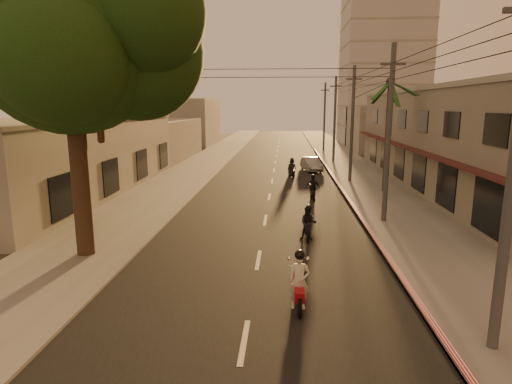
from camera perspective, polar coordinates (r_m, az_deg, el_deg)
ground at (r=15.28m, az=-0.16°, el=-11.70°), size 160.00×160.00×0.00m
road at (r=34.56m, az=2.15°, el=1.44°), size 10.00×140.00×0.02m
sidewalk_right at (r=35.15m, az=14.47°, el=1.33°), size 5.00×140.00×0.12m
sidewalk_left at (r=35.56m, az=-10.02°, el=1.63°), size 5.00×140.00×0.12m
curb_stripe at (r=29.90m, az=11.68°, el=-0.20°), size 0.20×60.00×0.20m
shophouse_row at (r=34.63m, az=26.00°, el=6.39°), size 8.80×34.20×7.30m
left_building at (r=31.95m, az=-24.19°, el=4.31°), size 8.20×24.20×5.20m
distant_tower at (r=72.06m, az=16.62°, el=17.35°), size 12.10×12.10×28.00m
broadleaf_tree at (r=18.03m, az=-22.32°, el=18.50°), size 9.60×8.70×12.10m
palm_tree at (r=30.85m, az=17.45°, el=13.05°), size 5.00×5.00×8.20m
utility_poles at (r=34.42m, az=12.85°, el=12.04°), size 1.20×48.26×9.00m
filler_right at (r=60.52m, az=16.43°, el=8.13°), size 8.00×14.00×6.00m
filler_left_near at (r=50.45m, az=-13.54°, el=6.79°), size 8.00×14.00×4.40m
filler_left_far at (r=67.75m, az=-9.05°, el=9.17°), size 8.00×14.00×7.00m
scooter_red at (r=13.13m, az=5.77°, el=-11.95°), size 0.71×1.88×1.85m
scooter_mid_a at (r=19.58m, az=6.99°, el=-4.25°), size 0.85×1.67×1.63m
scooter_mid_b at (r=27.94m, az=7.56°, el=0.50°), size 0.97×1.72×1.69m
scooter_far_a at (r=36.54m, az=4.79°, el=3.16°), size 1.04×1.70×1.70m
parked_car at (r=40.44m, az=7.40°, el=3.70°), size 2.78×4.34×1.26m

